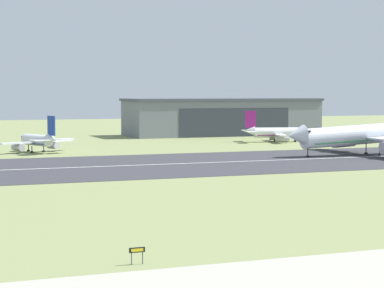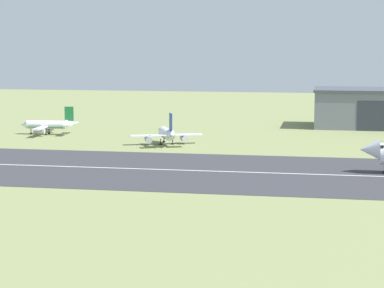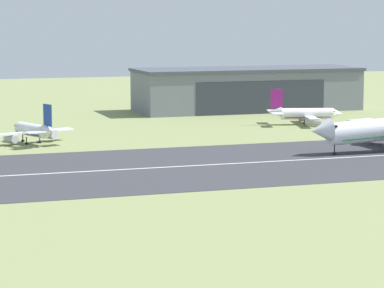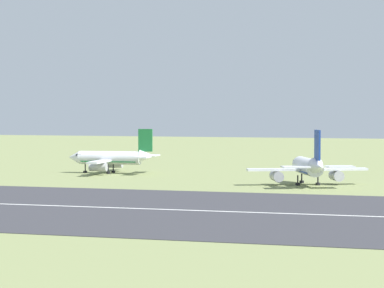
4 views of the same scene
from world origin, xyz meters
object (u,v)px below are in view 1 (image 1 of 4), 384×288
airplane_landing (375,134)px  airplane_parked_centre (38,141)px  airplane_parked_west (275,133)px  runway_sign (137,252)px

airplane_landing → airplane_parked_centre: size_ratio=2.49×
airplane_landing → airplane_parked_west: size_ratio=2.35×
airplane_parked_west → runway_sign: size_ratio=13.48×
airplane_parked_west → airplane_parked_centre: 80.04m
airplane_landing → runway_sign: size_ratio=31.70×
airplane_parked_west → airplane_parked_centre: (-78.60, -15.11, 0.22)m
airplane_landing → airplane_parked_west: airplane_landing is taller
airplane_landing → airplane_parked_centre: bearing=154.2°
airplane_landing → runway_sign: (-92.16, -95.54, -4.11)m
airplane_landing → runway_sign: airplane_landing is taller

